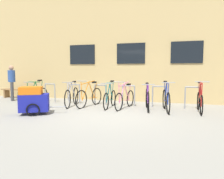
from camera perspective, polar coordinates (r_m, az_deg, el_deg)
ground_plane at (r=6.94m, az=-0.51°, el=-6.83°), size 42.00×42.00×0.00m
storefront_building at (r=12.93m, az=7.82°, el=11.02°), size 28.00×6.08×5.52m
bike_rack at (r=8.77m, az=0.58°, el=-0.95°), size 6.54×0.05×0.84m
bicycle_silver at (r=8.80m, az=-10.62°, el=-1.74°), size 0.49×1.79×1.01m
bicycle_blue at (r=7.83m, az=14.18°, el=-2.62°), size 0.48×1.75×1.07m
bicycle_pink at (r=8.09m, az=3.44°, el=-2.43°), size 0.48×1.72×1.06m
bicycle_purple at (r=7.97m, az=9.36°, el=-2.44°), size 0.48×1.73×0.99m
bicycle_orange at (r=8.57m, az=-6.03°, el=-1.88°), size 0.52×1.77×1.07m
bicycle_green at (r=9.70m, az=-19.62°, el=-1.42°), size 0.44×1.63×1.04m
bicycle_red at (r=7.95m, az=22.32°, el=-2.87°), size 0.44×1.67×1.10m
bicycle_teal at (r=8.25m, az=-0.56°, el=-2.28°), size 0.44×1.65×1.05m
bike_trailer at (r=7.47m, az=-20.11°, el=-2.64°), size 1.43×0.96×0.92m
wooden_bench at (r=12.05m, az=-23.59°, el=-0.43°), size 1.90×0.40×0.47m
person_by_bench at (r=11.13m, az=-25.10°, el=2.21°), size 0.32×0.32×1.66m
backpack at (r=10.56m, az=-22.90°, el=-1.87°), size 0.33×0.28×0.44m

